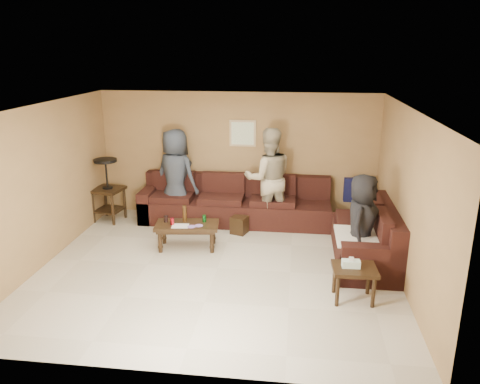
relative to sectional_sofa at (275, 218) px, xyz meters
The scene contains 10 objects.
room 2.18m from the sectional_sofa, 118.22° to the right, with size 5.60×5.50×2.50m.
sectional_sofa is the anchor object (origin of this frame).
coffee_table 1.67m from the sectional_sofa, 151.23° to the right, with size 1.12×0.65×0.72m.
end_table_left 3.34m from the sectional_sofa, behind, with size 0.64×0.64×1.25m.
side_table_right 2.52m from the sectional_sofa, 62.12° to the right, with size 0.61×0.51×0.63m.
waste_bin 0.68m from the sectional_sofa, behind, with size 0.27×0.27×0.32m, color black.
wall_art 1.82m from the sectional_sofa, 126.63° to the left, with size 0.52×0.04×0.52m.
person_left 2.12m from the sectional_sofa, 165.54° to the left, with size 0.90×0.58×1.84m, color #2D343F.
person_middle 0.76m from the sectional_sofa, 111.48° to the left, with size 0.93×0.73×1.92m, color tan.
person_right 1.94m from the sectional_sofa, 43.97° to the right, with size 0.75×0.49×1.54m, color black.
Camera 1 is at (1.17, -6.55, 3.31)m, focal length 35.00 mm.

